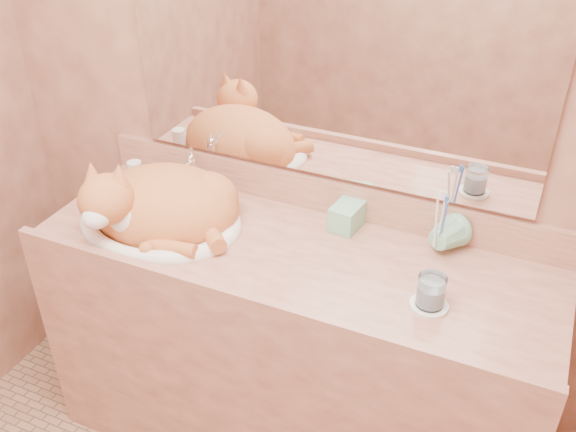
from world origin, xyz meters
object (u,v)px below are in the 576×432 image
at_px(toothbrush_cup, 437,242).
at_px(water_glass, 431,291).
at_px(soap_dispenser, 339,211).
at_px(cat, 158,202).
at_px(vanity_counter, 290,354).
at_px(sink_basin, 158,201).

bearing_deg(toothbrush_cup, water_glass, -80.70).
height_order(soap_dispenser, toothbrush_cup, soap_dispenser).
relative_size(cat, water_glass, 5.30).
bearing_deg(vanity_counter, soap_dispenser, 55.74).
relative_size(sink_basin, toothbrush_cup, 4.87).
xyz_separation_m(soap_dispenser, water_glass, (0.34, -0.22, -0.04)).
height_order(soap_dispenser, water_glass, soap_dispenser).
bearing_deg(soap_dispenser, sink_basin, -155.91).
relative_size(sink_basin, water_glass, 5.92).
bearing_deg(cat, water_glass, -19.48).
relative_size(vanity_counter, cat, 3.37).
distance_m(cat, toothbrush_cup, 0.87).
xyz_separation_m(vanity_counter, water_glass, (0.44, -0.07, 0.48)).
bearing_deg(soap_dispenser, vanity_counter, -116.92).
distance_m(vanity_counter, sink_basin, 0.68).
bearing_deg(cat, toothbrush_cup, -3.89).
bearing_deg(soap_dispenser, cat, -154.69).
height_order(toothbrush_cup, water_glass, toothbrush_cup).
bearing_deg(cat, soap_dispenser, 1.24).
relative_size(vanity_counter, toothbrush_cup, 14.67).
distance_m(vanity_counter, toothbrush_cup, 0.64).
height_order(vanity_counter, water_glass, water_glass).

